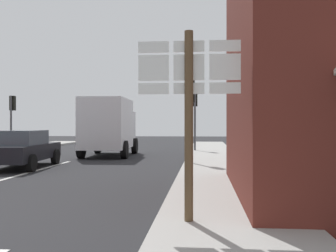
{
  "coord_description": "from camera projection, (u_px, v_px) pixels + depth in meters",
  "views": [
    {
      "loc": [
        6.11,
        -4.75,
        1.69
      ],
      "look_at": [
        4.64,
        11.05,
        1.64
      ],
      "focal_mm": 40.34,
      "sensor_mm": 36.0,
      "label": 1
    }
  ],
  "objects": [
    {
      "name": "traffic_light_far_right",
      "position": [
        195.0,
        107.0,
        23.06
      ],
      "size": [
        0.3,
        0.49,
        3.72
      ],
      "color": "#47474C",
      "rests_on": "ground"
    },
    {
      "name": "ground_plane",
      "position": [
        51.0,
        166.0,
        15.25
      ],
      "size": [
        80.0,
        80.0,
        0.0
      ],
      "primitive_type": "plane",
      "color": "#232326"
    },
    {
      "name": "delivery_truck",
      "position": [
        109.0,
        125.0,
        20.32
      ],
      "size": [
        2.61,
        5.06,
        3.05
      ],
      "color": "silver",
      "rests_on": "ground"
    },
    {
      "name": "sedan_far",
      "position": [
        22.0,
        148.0,
        14.76
      ],
      "size": [
        2.2,
        4.31,
        1.47
      ],
      "color": "black",
      "rests_on": "ground"
    },
    {
      "name": "sidewalk_right",
      "position": [
        218.0,
        173.0,
        12.65
      ],
      "size": [
        2.57,
        44.0,
        0.14
      ],
      "primitive_type": "cube",
      "color": "#9E9B96",
      "rests_on": "ground"
    },
    {
      "name": "traffic_light_far_left",
      "position": [
        12.0,
        110.0,
        23.25
      ],
      "size": [
        0.3,
        0.49,
        3.48
      ],
      "color": "#47474C",
      "rests_on": "ground"
    },
    {
      "name": "route_sign_post",
      "position": [
        189.0,
        105.0,
        6.08
      ],
      "size": [
        1.66,
        0.14,
        3.2
      ],
      "color": "brown",
      "rests_on": "ground"
    },
    {
      "name": "traffic_light_near_right",
      "position": [
        191.0,
        103.0,
        15.41
      ],
      "size": [
        0.3,
        0.49,
        3.5
      ],
      "color": "#47474C",
      "rests_on": "ground"
    }
  ]
}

